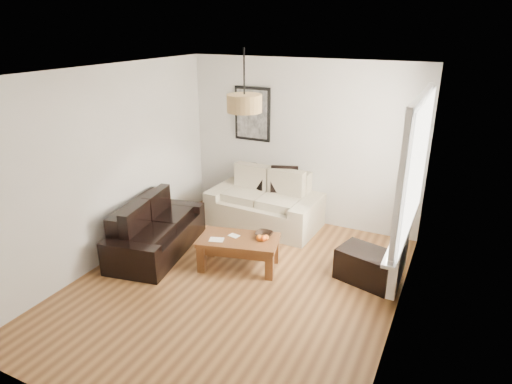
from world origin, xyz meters
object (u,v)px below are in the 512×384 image
at_px(loveseat_cream, 264,200).
at_px(ottoman, 367,266).
at_px(sofa_leather, 157,228).
at_px(coffee_table, 239,253).

distance_m(loveseat_cream, ottoman, 2.11).
height_order(sofa_leather, ottoman, sofa_leather).
distance_m(loveseat_cream, coffee_table, 1.39).
bearing_deg(ottoman, coffee_table, -165.81).
bearing_deg(ottoman, loveseat_cream, 153.36).
xyz_separation_m(loveseat_cream, ottoman, (1.87, -0.94, -0.23)).
relative_size(sofa_leather, coffee_table, 1.59).
height_order(coffee_table, ottoman, coffee_table).
distance_m(sofa_leather, coffee_table, 1.27).
bearing_deg(ottoman, sofa_leather, -169.65).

